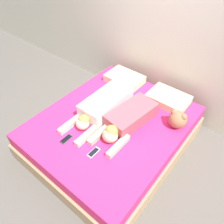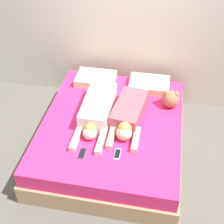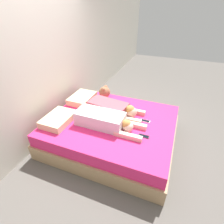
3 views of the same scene
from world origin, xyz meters
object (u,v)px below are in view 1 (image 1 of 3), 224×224
Objects in this scene: person_right at (126,120)px; cell_phone_right at (94,152)px; cell_phone_left at (66,139)px; pillow_head_right at (168,99)px; plush_toy at (178,119)px; pillow_head_left at (125,79)px; person_left at (103,106)px; bed at (112,132)px.

person_right is 6.27× the size of cell_phone_right.
person_right reaches higher than cell_phone_left.
pillow_head_right reaches higher than cell_phone_right.
plush_toy is (0.53, 0.97, 0.12)m from cell_phone_right.
pillow_head_left is 0.50× the size of person_left.
cell_phone_right is at bearing -67.54° from pillow_head_left.
pillow_head_right is 0.77m from person_right.
pillow_head_left is at bearing 112.46° from cell_phone_right.
pillow_head_right is at bearing 51.88° from person_left.
plush_toy reaches higher than bed.
pillow_head_left is at bearing 104.12° from person_left.
bed is 0.61m from cell_phone_right.
person_left is (-0.20, 0.04, 0.35)m from bed.
pillow_head_left reaches higher than cell_phone_right.
cell_phone_left is (-0.03, -0.64, -0.10)m from person_left.
plush_toy reaches higher than cell_phone_left.
cell_phone_right is at bearing -99.71° from pillow_head_right.
cell_phone_right is at bearing -58.08° from person_left.
pillow_head_right is at bearing 63.94° from bed.
person_left reaches higher than bed.
bed is 2.09× the size of person_right.
pillow_head_left is at bearing 96.47° from cell_phone_left.
bed is 13.11× the size of cell_phone_left.
pillow_head_right is at bearing 75.49° from person_right.
bed is 1.89× the size of person_left.
person_right is at bearing 56.70° from cell_phone_left.
pillow_head_left is 0.94m from person_right.
plush_toy is at bearing 61.21° from cell_phone_right.
bed is at bearing 69.02° from cell_phone_left.
plush_toy is at bearing 48.31° from cell_phone_left.
cell_phone_left is 1.39m from plush_toy.
cell_phone_left is (-0.42, -0.64, -0.09)m from person_right.
pillow_head_left is 1.14m from plush_toy.
cell_phone_right is (-0.03, -0.58, -0.09)m from person_right.
plush_toy is (0.92, 1.04, 0.12)m from cell_phone_left.
person_left is 6.95× the size of cell_phone_right.
cell_phone_left is 1.00× the size of cell_phone_right.
person_right is 4.17× the size of plush_toy.
person_left is 4.62× the size of plush_toy.
cell_phone_left is at bearing -92.69° from person_left.
bed is at bearing -12.60° from person_left.
plush_toy is at bearing 23.88° from person_left.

